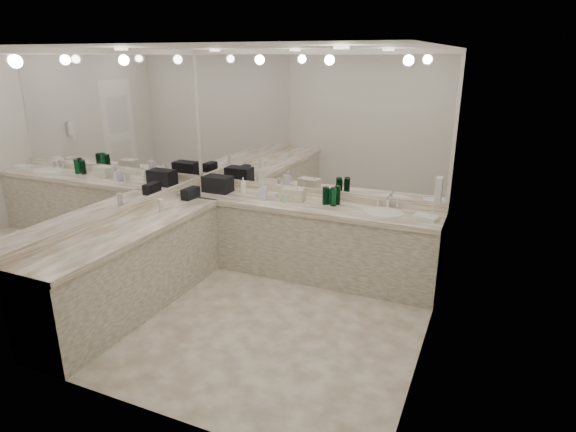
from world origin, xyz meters
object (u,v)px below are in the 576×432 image
at_px(black_toiletry_bag, 218,184).
at_px(cream_cosmetic_case, 293,194).
at_px(hand_towel, 426,217).
at_px(sink, 383,213).
at_px(soap_bottle_a, 243,186).
at_px(soap_bottle_b, 263,192).
at_px(soap_bottle_c, 298,195).
at_px(wall_phone, 439,190).

bearing_deg(black_toiletry_bag, cream_cosmetic_case, 0.87).
relative_size(cream_cosmetic_case, hand_towel, 1.07).
bearing_deg(sink, black_toiletry_bag, 179.69).
xyz_separation_m(cream_cosmetic_case, soap_bottle_a, (-0.69, 0.04, 0.03)).
height_order(cream_cosmetic_case, hand_towel, cream_cosmetic_case).
bearing_deg(sink, soap_bottle_b, -176.77).
xyz_separation_m(cream_cosmetic_case, soap_bottle_c, (0.06, -0.02, 0.01)).
relative_size(black_toiletry_bag, soap_bottle_a, 1.73).
bearing_deg(cream_cosmetic_case, soap_bottle_b, -169.54).
distance_m(black_toiletry_bag, soap_bottle_b, 0.68).
distance_m(sink, soap_bottle_c, 1.03).
bearing_deg(hand_towel, black_toiletry_bag, 178.93).
bearing_deg(cream_cosmetic_case, wall_phone, -24.07).
xyz_separation_m(wall_phone, hand_towel, (-0.15, 0.46, -0.43)).
distance_m(black_toiletry_bag, cream_cosmetic_case, 1.03).
relative_size(hand_towel, soap_bottle_c, 1.47).
relative_size(soap_bottle_a, soap_bottle_b, 1.08).
height_order(cream_cosmetic_case, soap_bottle_c, soap_bottle_c).
bearing_deg(sink, soap_bottle_a, 177.86).
bearing_deg(cream_cosmetic_case, black_toiletry_bag, 174.12).
xyz_separation_m(black_toiletry_bag, hand_towel, (2.57, -0.05, -0.08)).
height_order(wall_phone, black_toiletry_bag, wall_phone).
relative_size(cream_cosmetic_case, soap_bottle_b, 1.40).
xyz_separation_m(hand_towel, soap_bottle_a, (-2.23, 0.10, 0.08)).
distance_m(sink, black_toiletry_bag, 2.11).
bearing_deg(wall_phone, hand_towel, 107.59).
xyz_separation_m(sink, soap_bottle_a, (-1.77, 0.07, 0.11)).
relative_size(soap_bottle_b, soap_bottle_c, 1.13).
relative_size(wall_phone, hand_towel, 0.98).
height_order(sink, cream_cosmetic_case, cream_cosmetic_case).
height_order(sink, soap_bottle_b, soap_bottle_b).
height_order(sink, wall_phone, wall_phone).
bearing_deg(soap_bottle_b, wall_phone, -11.62).
bearing_deg(hand_towel, wall_phone, -72.41).
bearing_deg(black_toiletry_bag, wall_phone, -10.67).
bearing_deg(soap_bottle_b, soap_bottle_c, 12.69).
xyz_separation_m(wall_phone, soap_bottle_a, (-2.38, 0.57, -0.35)).
xyz_separation_m(soap_bottle_b, soap_bottle_c, (0.41, 0.09, -0.01)).
distance_m(sink, soap_bottle_b, 1.44).
height_order(soap_bottle_b, soap_bottle_c, soap_bottle_b).
relative_size(black_toiletry_bag, soap_bottle_b, 1.86).
relative_size(black_toiletry_bag, cream_cosmetic_case, 1.34).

